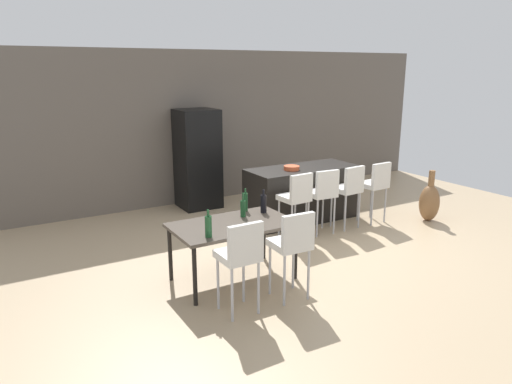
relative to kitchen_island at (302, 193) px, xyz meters
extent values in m
plane|color=tan|center=(-0.47, -0.96, -0.46)|extent=(10.00, 10.00, 0.00)
cube|color=#665B51|center=(-0.47, 2.07, 0.99)|extent=(10.00, 0.12, 2.90)
cube|color=black|center=(0.00, 0.00, 0.00)|extent=(1.93, 0.81, 0.92)
cube|color=silver|center=(-0.69, -0.72, 0.19)|extent=(0.43, 0.43, 0.08)
cube|color=silver|center=(-0.68, -0.89, 0.41)|extent=(0.40, 0.09, 0.36)
cylinder|color=#B2B2B7|center=(-0.86, -0.58, -0.16)|extent=(0.03, 0.03, 0.61)
cylinder|color=#B2B2B7|center=(-0.54, -0.55, -0.16)|extent=(0.03, 0.03, 0.61)
cylinder|color=#B2B2B7|center=(-0.84, -0.89, -0.16)|extent=(0.03, 0.03, 0.61)
cylinder|color=#B2B2B7|center=(-0.52, -0.87, -0.16)|extent=(0.03, 0.03, 0.61)
cube|color=silver|center=(-0.17, -0.72, 0.19)|extent=(0.43, 0.43, 0.08)
cube|color=silver|center=(-0.18, -0.89, 0.41)|extent=(0.40, 0.09, 0.36)
cylinder|color=#B2B2B7|center=(-0.32, -0.55, -0.16)|extent=(0.03, 0.03, 0.61)
cylinder|color=#B2B2B7|center=(0.00, -0.58, -0.16)|extent=(0.03, 0.03, 0.61)
cylinder|color=#B2B2B7|center=(-0.34, -0.87, -0.16)|extent=(0.03, 0.03, 0.61)
cylinder|color=#B2B2B7|center=(-0.02, -0.90, -0.16)|extent=(0.03, 0.03, 0.61)
cube|color=silver|center=(0.35, -0.72, 0.19)|extent=(0.43, 0.43, 0.08)
cube|color=silver|center=(0.37, -0.89, 0.41)|extent=(0.40, 0.09, 0.36)
cylinder|color=#B2B2B7|center=(0.18, -0.58, -0.16)|extent=(0.03, 0.03, 0.61)
cylinder|color=#B2B2B7|center=(0.50, -0.55, -0.16)|extent=(0.03, 0.03, 0.61)
cylinder|color=#B2B2B7|center=(0.21, -0.90, -0.16)|extent=(0.03, 0.03, 0.61)
cylinder|color=#B2B2B7|center=(0.52, -0.87, -0.16)|extent=(0.03, 0.03, 0.61)
cube|color=silver|center=(0.94, -0.72, 0.19)|extent=(0.42, 0.42, 0.08)
cube|color=silver|center=(0.95, -0.89, 0.41)|extent=(0.40, 0.08, 0.36)
cylinder|color=#B2B2B7|center=(0.78, -0.57, -0.16)|extent=(0.03, 0.03, 0.61)
cylinder|color=#B2B2B7|center=(1.10, -0.56, -0.16)|extent=(0.03, 0.03, 0.61)
cylinder|color=#B2B2B7|center=(0.79, -0.89, -0.16)|extent=(0.03, 0.03, 0.61)
cylinder|color=#B2B2B7|center=(1.11, -0.88, -0.16)|extent=(0.03, 0.03, 0.61)
cube|color=#4C4238|center=(-2.19, -1.56, 0.26)|extent=(1.48, 0.87, 0.04)
cylinder|color=black|center=(-2.87, -1.18, -0.11)|extent=(0.05, 0.05, 0.70)
cylinder|color=black|center=(-1.51, -1.18, -0.11)|extent=(0.05, 0.05, 0.70)
cylinder|color=black|center=(-2.87, -1.93, -0.11)|extent=(0.05, 0.05, 0.70)
cylinder|color=black|center=(-1.51, -1.93, -0.11)|extent=(0.05, 0.05, 0.70)
cube|color=silver|center=(-2.52, -2.29, 0.19)|extent=(0.40, 0.40, 0.08)
cube|color=silver|center=(-2.52, -2.46, 0.41)|extent=(0.40, 0.07, 0.36)
cylinder|color=#B2B2B7|center=(-2.68, -2.14, -0.16)|extent=(0.03, 0.03, 0.61)
cylinder|color=#B2B2B7|center=(-2.36, -2.13, -0.16)|extent=(0.03, 0.03, 0.61)
cylinder|color=#B2B2B7|center=(-2.68, -2.46, -0.16)|extent=(0.03, 0.03, 0.61)
cylinder|color=#B2B2B7|center=(-2.36, -2.45, -0.16)|extent=(0.03, 0.03, 0.61)
cube|color=silver|center=(-1.85, -2.29, 0.19)|extent=(0.42, 0.42, 0.08)
cube|color=silver|center=(-1.86, -2.46, 0.41)|extent=(0.40, 0.08, 0.36)
cylinder|color=#B2B2B7|center=(-2.01, -2.13, -0.16)|extent=(0.03, 0.03, 0.61)
cylinder|color=#B2B2B7|center=(-1.69, -2.14, -0.16)|extent=(0.03, 0.03, 0.61)
cylinder|color=#B2B2B7|center=(-2.02, -2.45, -0.16)|extent=(0.03, 0.03, 0.61)
cylinder|color=#B2B2B7|center=(-1.70, -2.46, -0.16)|extent=(0.03, 0.03, 0.61)
cylinder|color=black|center=(-1.63, -1.37, 0.40)|extent=(0.08, 0.08, 0.24)
cylinder|color=black|center=(-1.63, -1.37, 0.55)|extent=(0.03, 0.03, 0.08)
cylinder|color=#194723|center=(-1.80, -1.20, 0.40)|extent=(0.06, 0.06, 0.25)
cylinder|color=#194723|center=(-1.80, -1.20, 0.56)|extent=(0.02, 0.02, 0.06)
cylinder|color=#194723|center=(-2.64, -1.84, 0.40)|extent=(0.08, 0.08, 0.24)
cylinder|color=#194723|center=(-2.64, -1.84, 0.56)|extent=(0.03, 0.03, 0.08)
cylinder|color=#194723|center=(-1.95, -1.39, 0.39)|extent=(0.07, 0.07, 0.21)
cylinder|color=#194723|center=(-1.95, -1.39, 0.54)|extent=(0.02, 0.02, 0.10)
cylinder|color=silver|center=(-1.55, -1.24, 0.28)|extent=(0.06, 0.06, 0.00)
cylinder|color=silver|center=(-1.55, -1.24, 0.32)|extent=(0.01, 0.01, 0.08)
cone|color=silver|center=(-1.55, -1.24, 0.41)|extent=(0.07, 0.07, 0.09)
cube|color=black|center=(-1.23, 1.63, 0.46)|extent=(0.72, 0.68, 1.84)
cylinder|color=#C6512D|center=(-0.28, -0.07, 0.50)|extent=(0.26, 0.26, 0.07)
ellipsoid|color=brown|center=(1.83, -1.20, -0.14)|extent=(0.34, 0.34, 0.63)
cylinder|color=brown|center=(1.83, -1.20, 0.29)|extent=(0.10, 0.10, 0.28)
camera|label=1|loc=(-4.74, -6.42, 2.12)|focal=33.28mm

